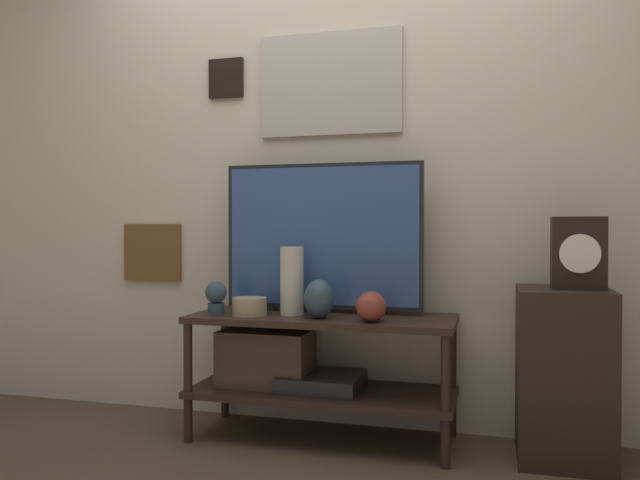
{
  "coord_description": "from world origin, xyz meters",
  "views": [
    {
      "loc": [
        0.75,
        -2.46,
        0.96
      ],
      "look_at": [
        -0.01,
        0.27,
        0.91
      ],
      "focal_mm": 35.0,
      "sensor_mm": 36.0,
      "label": 1
    }
  ],
  "objects": [
    {
      "name": "mantel_clock",
      "position": [
        1.09,
        0.27,
        0.86
      ],
      "size": [
        0.21,
        0.11,
        0.3
      ],
      "color": "black",
      "rests_on": "side_table"
    },
    {
      "name": "vase_tall_ceramic",
      "position": [
        -0.14,
        0.26,
        0.72
      ],
      "size": [
        0.11,
        0.11,
        0.31
      ],
      "color": "beige",
      "rests_on": "media_console"
    },
    {
      "name": "decorative_bust",
      "position": [
        -0.48,
        0.17,
        0.65
      ],
      "size": [
        0.1,
        0.1,
        0.15
      ],
      "color": "#2D4251",
      "rests_on": "media_console"
    },
    {
      "name": "television",
      "position": [
        -0.02,
        0.37,
        0.93
      ],
      "size": [
        0.95,
        0.05,
        0.7
      ],
      "color": "black",
      "rests_on": "media_console"
    },
    {
      "name": "vase_urn_stoneware",
      "position": [
        0.01,
        0.18,
        0.65
      ],
      "size": [
        0.13,
        0.13,
        0.17
      ],
      "color": "#2D4251",
      "rests_on": "media_console"
    },
    {
      "name": "side_table",
      "position": [
        1.04,
        0.3,
        0.36
      ],
      "size": [
        0.37,
        0.4,
        0.71
      ],
      "color": "black",
      "rests_on": "ground_plane"
    },
    {
      "name": "vase_round_glass",
      "position": [
        0.25,
        0.13,
        0.63
      ],
      "size": [
        0.13,
        0.13,
        0.13
      ],
      "color": "brown",
      "rests_on": "media_console"
    },
    {
      "name": "vase_wide_bowl",
      "position": [
        -0.32,
        0.18,
        0.61
      ],
      "size": [
        0.16,
        0.16,
        0.08
      ],
      "color": "tan",
      "rests_on": "media_console"
    },
    {
      "name": "media_console",
      "position": [
        -0.1,
        0.27,
        0.36
      ],
      "size": [
        1.2,
        0.46,
        0.57
      ],
      "color": "black",
      "rests_on": "ground_plane"
    },
    {
      "name": "ground_plane",
      "position": [
        0.0,
        0.0,
        0.0
      ],
      "size": [
        12.0,
        12.0,
        0.0
      ],
      "primitive_type": "plane",
      "color": "#4C3D2D"
    },
    {
      "name": "wall_back",
      "position": [
        -0.0,
        0.55,
        1.35
      ],
      "size": [
        6.4,
        0.08,
        2.7
      ],
      "color": "beige",
      "rests_on": "ground_plane"
    }
  ]
}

